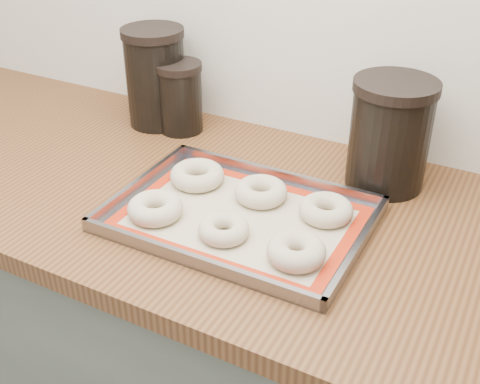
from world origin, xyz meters
The scene contains 13 objects.
cabinet centered at (0.00, 1.68, 0.43)m, with size 3.00×0.65×0.86m, color #61695C.
countertop centered at (0.00, 1.68, 0.88)m, with size 3.06×0.68×0.04m, color brown.
baking_tray centered at (0.10, 1.61, 0.91)m, with size 0.46×0.33×0.03m.
baking_mat centered at (0.10, 1.61, 0.90)m, with size 0.42×0.29×0.00m.
bagel_front_left centered at (-0.03, 1.55, 0.92)m, with size 0.10×0.10×0.04m, color beige.
bagel_front_mid centered at (0.11, 1.55, 0.92)m, with size 0.09×0.09×0.03m, color beige.
bagel_front_right centered at (0.25, 1.55, 0.92)m, with size 0.10×0.10×0.04m, color beige.
bagel_back_left centered at (-0.03, 1.69, 0.92)m, with size 0.11×0.11×0.03m, color beige.
bagel_back_mid centered at (0.11, 1.69, 0.92)m, with size 0.10×0.10×0.03m, color beige.
bagel_back_right centered at (0.24, 1.69, 0.92)m, with size 0.10×0.10×0.03m, color beige.
canister_left centered at (-0.27, 1.90, 1.02)m, with size 0.14×0.14×0.23m.
canister_mid centered at (-0.20, 1.89, 0.98)m, with size 0.11×0.11×0.16m.
canister_right centered at (0.30, 1.87, 1.01)m, with size 0.16×0.16×0.22m.
Camera 1 is at (0.54, 0.80, 1.52)m, focal length 45.00 mm.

